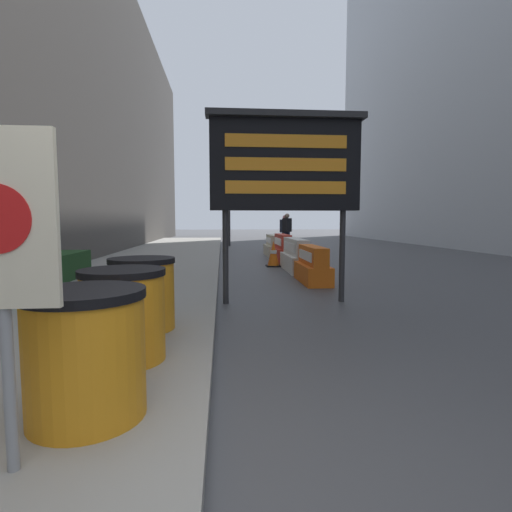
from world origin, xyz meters
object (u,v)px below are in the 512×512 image
object	(u,v)px
jersey_barrier_white	(295,257)
barrel_drum_back	(142,293)
jersey_barrier_red_striped	(283,250)
barrel_drum_foreground	(86,353)
jersey_barrier_cream	(273,247)
traffic_cone_near	(273,254)
jersey_barrier_orange_far	(313,266)
message_board	(285,164)
pedestrian_passerby	(285,229)
barrel_drum_middle	(123,315)
traffic_light_near_curb	(229,200)
pedestrian_worker	(287,228)

from	to	relation	value
jersey_barrier_white	barrel_drum_back	bearing A→B (deg)	-115.36
barrel_drum_back	jersey_barrier_red_striped	distance (m)	9.20
barrel_drum_foreground	jersey_barrier_cream	distance (m)	13.60
traffic_cone_near	barrel_drum_back	bearing A→B (deg)	-108.74
jersey_barrier_orange_far	jersey_barrier_cream	size ratio (longest dim) A/B	0.82
message_board	jersey_barrier_cream	distance (m)	9.41
traffic_cone_near	pedestrian_passerby	world-z (taller)	pedestrian_passerby
barrel_drum_middle	traffic_cone_near	world-z (taller)	barrel_drum_middle
barrel_drum_foreground	barrel_drum_middle	world-z (taller)	same
barrel_drum_back	message_board	world-z (taller)	message_board
message_board	traffic_light_near_curb	distance (m)	15.31
barrel_drum_foreground	pedestrian_passerby	bearing A→B (deg)	76.88
message_board	traffic_light_near_curb	bearing A→B (deg)	92.49
jersey_barrier_orange_far	traffic_light_near_curb	xyz separation A→B (m)	(-1.65, 13.13, 2.16)
jersey_barrier_orange_far	jersey_barrier_red_striped	distance (m)	4.53
barrel_drum_middle	message_board	size ratio (longest dim) A/B	0.26
barrel_drum_foreground	traffic_cone_near	bearing A→B (deg)	75.58
barrel_drum_middle	pedestrian_passerby	distance (m)	16.64
jersey_barrier_red_striped	pedestrian_passerby	world-z (taller)	pedestrian_passerby
message_board	barrel_drum_back	bearing A→B (deg)	-134.89
barrel_drum_foreground	jersey_barrier_orange_far	size ratio (longest dim) A/B	0.51
barrel_drum_middle	pedestrian_passerby	bearing A→B (deg)	75.98
barrel_drum_foreground	jersey_barrier_white	size ratio (longest dim) A/B	0.38
barrel_drum_middle	jersey_barrier_red_striped	distance (m)	10.20
jersey_barrier_orange_far	traffic_cone_near	world-z (taller)	jersey_barrier_orange_far
jersey_barrier_orange_far	traffic_cone_near	xyz separation A→B (m)	(-0.49, 3.20, 0.02)
barrel_drum_middle	traffic_light_near_curb	distance (m)	18.52
jersey_barrier_orange_far	traffic_light_near_curb	distance (m)	13.41
traffic_light_near_curb	jersey_barrier_white	bearing A→B (deg)	-81.45
barrel_drum_middle	jersey_barrier_white	distance (m)	7.95
jersey_barrier_red_striped	jersey_barrier_orange_far	bearing A→B (deg)	-90.00
barrel_drum_back	pedestrian_worker	size ratio (longest dim) A/B	0.48
message_board	jersey_barrier_cream	world-z (taller)	message_board
pedestrian_worker	pedestrian_passerby	distance (m)	0.24
jersey_barrier_orange_far	traffic_cone_near	bearing A→B (deg)	98.68
jersey_barrier_orange_far	jersey_barrier_white	world-z (taller)	jersey_barrier_white
jersey_barrier_white	pedestrian_worker	size ratio (longest dim) A/B	1.25
traffic_cone_near	pedestrian_passerby	xyz separation A→B (m)	(1.57, 7.70, 0.60)
barrel_drum_middle	barrel_drum_back	size ratio (longest dim) A/B	1.00
jersey_barrier_white	traffic_light_near_curb	bearing A→B (deg)	98.55
traffic_cone_near	pedestrian_worker	bearing A→B (deg)	77.61
jersey_barrier_cream	traffic_cone_near	bearing A→B (deg)	-97.38
jersey_barrier_red_striped	pedestrian_worker	world-z (taller)	pedestrian_worker
jersey_barrier_white	pedestrian_worker	xyz separation A→B (m)	(1.15, 8.54, 0.64)
jersey_barrier_orange_far	pedestrian_passerby	xyz separation A→B (m)	(1.08, 10.91, 0.62)
barrel_drum_middle	pedestrian_passerby	size ratio (longest dim) A/B	0.50
barrel_drum_back	traffic_light_near_curb	xyz separation A→B (m)	(1.34, 17.31, 1.97)
jersey_barrier_orange_far	pedestrian_passerby	world-z (taller)	pedestrian_passerby
jersey_barrier_white	traffic_light_near_curb	distance (m)	11.32
barrel_drum_foreground	jersey_barrier_white	bearing A→B (deg)	70.84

